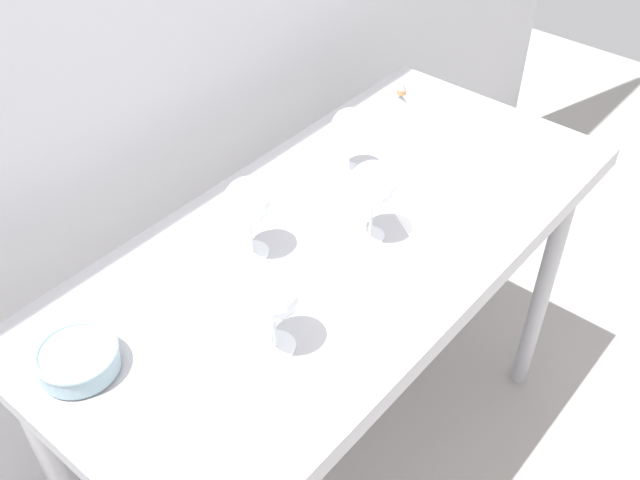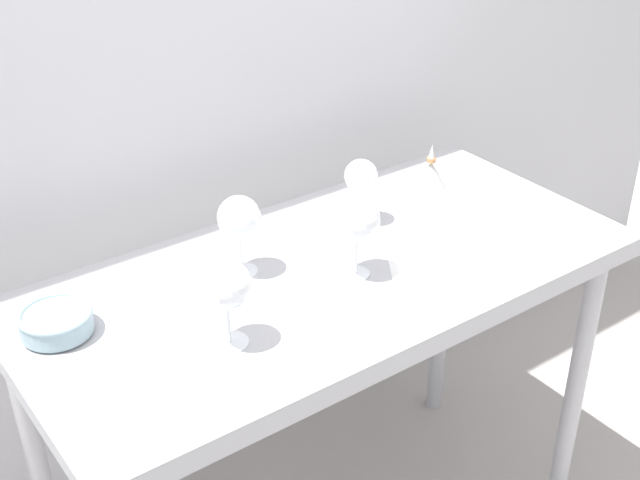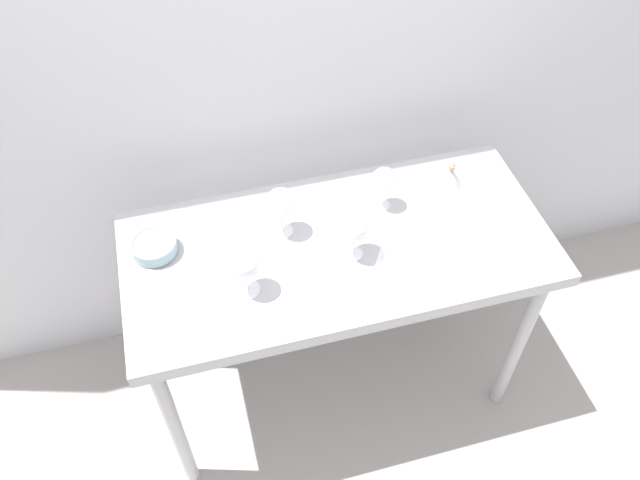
% 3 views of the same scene
% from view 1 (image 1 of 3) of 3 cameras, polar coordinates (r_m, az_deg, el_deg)
% --- Properties ---
extents(ground_plane, '(6.00, 6.00, 0.00)m').
position_cam_1_polar(ground_plane, '(2.27, 0.97, -16.92)').
color(ground_plane, '#9F9A95').
extents(steel_counter, '(1.40, 0.65, 0.90)m').
position_cam_1_polar(steel_counter, '(1.65, 1.43, -2.30)').
color(steel_counter, '#AEAEB3').
rests_on(steel_counter, ground_plane).
extents(wine_glass_near_center, '(0.10, 0.10, 0.19)m').
position_cam_1_polar(wine_glass_near_center, '(1.49, 4.09, 4.17)').
color(wine_glass_near_center, white).
rests_on(wine_glass_near_center, steel_counter).
extents(wine_glass_far_left, '(0.10, 0.10, 0.19)m').
position_cam_1_polar(wine_glass_far_left, '(1.46, -5.55, 2.89)').
color(wine_glass_far_left, white).
rests_on(wine_glass_far_left, steel_counter).
extents(wine_glass_near_left, '(0.10, 0.10, 0.19)m').
position_cam_1_polar(wine_glass_near_left, '(1.26, -3.68, -4.30)').
color(wine_glass_near_left, white).
rests_on(wine_glass_near_left, steel_counter).
extents(wine_glass_far_right, '(0.08, 0.08, 0.16)m').
position_cam_1_polar(wine_glass_far_right, '(1.70, 2.26, 8.63)').
color(wine_glass_far_right, white).
rests_on(wine_glass_far_right, steel_counter).
extents(tasting_sheet_upper, '(0.19, 0.25, 0.00)m').
position_cam_1_polar(tasting_sheet_upper, '(1.50, -10.82, -3.12)').
color(tasting_sheet_upper, white).
rests_on(tasting_sheet_upper, steel_counter).
extents(tasting_sheet_lower, '(0.24, 0.27, 0.00)m').
position_cam_1_polar(tasting_sheet_lower, '(1.68, 7.62, 3.11)').
color(tasting_sheet_lower, white).
rests_on(tasting_sheet_lower, steel_counter).
extents(tasting_bowl, '(0.15, 0.15, 0.05)m').
position_cam_1_polar(tasting_bowl, '(1.37, -18.15, -8.66)').
color(tasting_bowl, '#4C4C4C').
rests_on(tasting_bowl, steel_counter).
extents(decanter_funnel, '(0.09, 0.09, 0.12)m').
position_cam_1_polar(decanter_funnel, '(1.94, 6.21, 10.23)').
color(decanter_funnel, '#B3B3B3').
rests_on(decanter_funnel, steel_counter).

